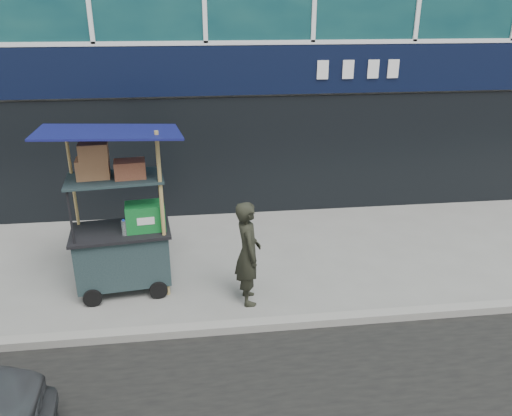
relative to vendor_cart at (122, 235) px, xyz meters
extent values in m
plane|color=slate|center=(1.41, -1.10, -0.89)|extent=(80.00, 80.00, 0.00)
cube|color=gray|center=(1.41, -1.30, -0.83)|extent=(80.00, 0.18, 0.12)
cube|color=black|center=(1.41, 2.76, 2.01)|extent=(15.68, 0.06, 0.90)
cube|color=black|center=(1.41, 2.80, 0.31)|extent=(15.68, 0.04, 2.40)
cube|color=#18272A|center=(-0.02, 0.00, -0.34)|extent=(1.41, 0.92, 0.78)
cylinder|color=black|center=(-0.44, -0.45, -0.76)|extent=(0.27, 0.08, 0.27)
cylinder|color=black|center=(0.49, -0.35, -0.76)|extent=(0.27, 0.08, 0.27)
cube|color=black|center=(-0.02, 0.00, 0.07)|extent=(1.51, 1.01, 0.04)
cylinder|color=black|center=(-0.59, -0.39, 0.46)|extent=(0.04, 0.04, 0.83)
cylinder|color=black|center=(0.62, -0.26, 0.46)|extent=(0.04, 0.04, 0.83)
cylinder|color=black|center=(-0.66, 0.27, 0.46)|extent=(0.04, 0.04, 0.83)
cylinder|color=black|center=(0.55, 0.40, 0.46)|extent=(0.04, 0.04, 0.83)
cube|color=#18272A|center=(-0.02, 0.00, 0.88)|extent=(1.41, 0.92, 0.03)
cylinder|color=olive|center=(0.62, -0.26, 0.35)|extent=(0.06, 0.06, 2.50)
cylinder|color=olive|center=(-0.66, 0.27, 0.30)|extent=(0.05, 0.05, 2.39)
cube|color=#0C0F43|center=(-0.02, 0.00, 1.55)|extent=(2.02, 1.53, 0.22)
cube|color=#0F5F21|center=(0.36, -0.01, 0.29)|extent=(0.59, 0.45, 0.39)
cylinder|color=silver|center=(0.07, -0.21, 0.20)|extent=(0.08, 0.08, 0.22)
cylinder|color=#1738B2|center=(0.07, -0.21, 0.33)|extent=(0.04, 0.04, 0.02)
cube|color=brown|center=(-0.30, 0.03, 1.04)|extent=(0.48, 0.38, 0.28)
cube|color=#9A6E43|center=(0.21, -0.03, 1.02)|extent=(0.45, 0.35, 0.24)
cube|color=brown|center=(-0.27, 0.01, 1.29)|extent=(0.42, 0.33, 0.22)
imported|color=black|center=(1.80, -0.57, -0.12)|extent=(0.41, 0.59, 1.55)
camera|label=1|loc=(1.12, -6.84, 3.11)|focal=35.00mm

